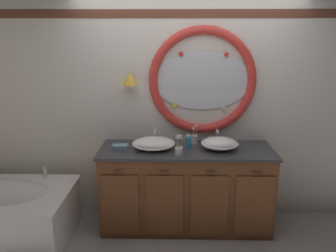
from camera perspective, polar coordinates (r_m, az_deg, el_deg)
The scene contains 11 objects.
ground_plane at distance 3.84m, azimuth 3.35°, elevation -18.10°, with size 14.00×14.00×0.00m, color gray.
back_wall_assembly at distance 3.87m, azimuth 3.57°, elevation 3.72°, with size 6.40×0.26×2.60m.
vanity_counter at distance 3.82m, azimuth 3.05°, elevation -10.34°, with size 1.88×0.66×0.92m.
sink_basin_left at distance 3.60m, azimuth -2.44°, elevation -2.97°, with size 0.46×0.46×0.13m.
sink_basin_right at distance 3.63m, azimuth 8.76°, elevation -2.97°, with size 0.40×0.40×0.14m.
faucet_set_left at distance 3.84m, azimuth -2.20°, elevation -1.88°, with size 0.22×0.14×0.15m.
faucet_set_right at distance 3.87m, azimuth 8.28°, elevation -1.89°, with size 0.23×0.14×0.16m.
toothbrush_holder_left at distance 3.43m, azimuth 1.84°, elevation -4.09°, with size 0.08×0.08×0.22m.
toothbrush_holder_right at distance 3.80m, azimuth 4.50°, elevation -2.18°, with size 0.08×0.08×0.22m.
soap_dispenser at distance 3.64m, azimuth 3.39°, elevation -2.73°, with size 0.07×0.07×0.16m.
folded_hand_towel at distance 3.67m, azimuth -8.17°, elevation -3.52°, with size 0.17×0.12×0.04m.
Camera 1 is at (-0.15, -3.20, 2.11)m, focal length 35.95 mm.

